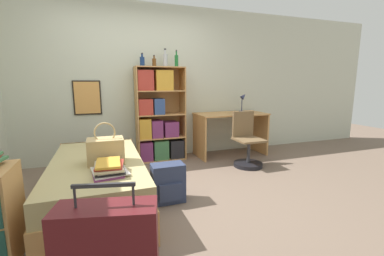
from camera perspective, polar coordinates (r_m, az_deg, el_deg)
The scene contains 14 objects.
ground_plane at distance 3.14m, azimuth -6.99°, elevation -14.69°, with size 14.00×14.00×0.00m, color #756051.
wall_back at distance 4.49m, azimuth -12.09°, elevation 9.71°, with size 10.00×0.09×2.60m.
bed at distance 3.00m, azimuth -20.12°, elevation -11.22°, with size 0.93×1.87×0.51m.
handbag at distance 2.72m, azimuth -18.61°, elevation -4.71°, with size 0.35×0.24×0.42m.
book_stack_on_bed at distance 2.42m, azimuth -17.96°, elevation -8.46°, with size 0.34×0.39×0.11m.
bookcase at distance 4.35m, azimuth -7.64°, elevation 2.04°, with size 0.80×0.35×1.57m.
bottle_green at distance 4.33m, azimuth -11.00°, elevation 14.35°, with size 0.08×0.08×0.21m.
bottle_brown at distance 4.37m, azimuth -8.40°, elevation 14.25°, with size 0.06×0.06×0.19m.
bottle_clear at distance 4.39m, azimuth -5.97°, elevation 14.82°, with size 0.08×0.08×0.29m.
bottle_blue at distance 4.39m, azimuth -3.48°, elevation 14.75°, with size 0.06×0.06×0.27m.
desk at distance 4.70m, azimuth 8.55°, elevation 0.47°, with size 1.25×0.63×0.77m.
desk_lamp at distance 4.90m, azimuth 11.29°, elevation 6.30°, with size 0.15×0.10×0.36m.
desk_chair at distance 4.17m, azimuth 12.11°, elevation -4.53°, with size 0.45×0.45×0.86m.
backpack at distance 2.91m, azimuth -5.33°, elevation -12.11°, with size 0.36×0.24×0.43m.
Camera 1 is at (-0.59, -2.79, 1.31)m, focal length 24.00 mm.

